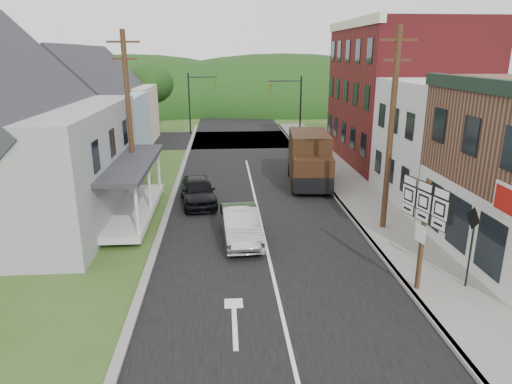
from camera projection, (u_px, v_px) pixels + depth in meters
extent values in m
plane|color=#2D4719|center=(271.00, 267.00, 17.53)|extent=(120.00, 120.00, 0.00)
cube|color=black|center=(253.00, 191.00, 27.07)|extent=(9.00, 90.00, 0.02)
cube|color=black|center=(241.00, 139.00, 43.28)|extent=(60.00, 9.00, 0.02)
cube|color=slate|center=(361.00, 198.00, 25.55)|extent=(2.80, 55.00, 0.15)
cube|color=slate|center=(337.00, 199.00, 25.46)|extent=(0.20, 55.00, 0.15)
cube|color=slate|center=(171.00, 203.00, 24.82)|extent=(0.30, 55.00, 0.12)
cube|color=silver|center=(466.00, 143.00, 24.52)|extent=(8.00, 7.00, 6.50)
cube|color=maroon|center=(402.00, 94.00, 33.07)|extent=(8.00, 12.00, 10.00)
cube|color=#949699|center=(7.00, 166.00, 21.61)|extent=(10.00, 12.00, 5.50)
cube|color=#9BB7D4|center=(92.00, 132.00, 32.24)|extent=(7.00, 8.00, 5.00)
cube|color=beige|center=(113.00, 116.00, 40.79)|extent=(7.00, 8.00, 5.00)
cylinder|color=#472D19|center=(391.00, 134.00, 19.94)|extent=(0.26, 0.26, 9.00)
cube|color=#472D19|center=(399.00, 40.00, 18.80)|extent=(1.60, 0.10, 0.10)
cube|color=#472D19|center=(397.00, 60.00, 19.03)|extent=(1.20, 0.10, 0.10)
cylinder|color=#472D19|center=(130.00, 122.00, 23.39)|extent=(0.26, 0.26, 9.00)
cube|color=#472D19|center=(123.00, 42.00, 22.24)|extent=(1.60, 0.10, 0.10)
cube|color=#472D19|center=(124.00, 59.00, 22.48)|extent=(1.20, 0.10, 0.10)
cylinder|color=black|center=(300.00, 112.00, 39.41)|extent=(0.14, 0.14, 6.00)
cylinder|color=black|center=(285.00, 81.00, 38.55)|extent=(2.80, 0.10, 0.10)
imported|color=olive|center=(271.00, 89.00, 38.67)|extent=(0.16, 0.20, 1.00)
cylinder|color=black|center=(189.00, 104.00, 45.39)|extent=(0.14, 0.14, 6.00)
cylinder|color=black|center=(203.00, 77.00, 44.72)|extent=(2.80, 0.10, 0.10)
imported|color=olive|center=(215.00, 84.00, 45.01)|extent=(0.16, 0.20, 1.00)
cylinder|color=#382616|center=(152.00, 113.00, 46.84)|extent=(0.36, 0.36, 3.92)
ellipsoid|color=black|center=(150.00, 84.00, 45.98)|extent=(4.80, 4.80, 4.08)
ellipsoid|color=black|center=(234.00, 106.00, 69.98)|extent=(90.00, 30.00, 16.00)
imported|color=#B3B3B8|center=(240.00, 225.00, 19.81)|extent=(1.82, 4.45, 1.44)
imported|color=black|center=(198.00, 191.00, 24.61)|extent=(2.32, 4.53, 1.48)
cube|color=black|center=(309.00, 155.00, 28.48)|extent=(2.68, 4.58, 2.89)
cube|color=black|center=(313.00, 174.00, 26.15)|extent=(2.43, 1.80, 1.89)
cube|color=black|center=(313.00, 159.00, 26.10)|extent=(2.19, 1.38, 0.05)
cube|color=black|center=(314.00, 186.00, 25.48)|extent=(2.20, 0.35, 0.90)
cylinder|color=black|center=(294.00, 186.00, 26.49)|extent=(0.36, 0.92, 0.90)
cylinder|color=black|center=(330.00, 187.00, 26.46)|extent=(0.36, 0.92, 0.90)
cylinder|color=black|center=(290.00, 170.00, 30.31)|extent=(0.36, 0.92, 0.90)
cylinder|color=black|center=(322.00, 170.00, 30.27)|extent=(0.36, 0.92, 0.90)
cube|color=#472D19|center=(423.00, 236.00, 15.10)|extent=(0.15, 0.15, 3.86)
cube|color=black|center=(425.00, 201.00, 14.72)|extent=(0.58, 2.15, 0.09)
cube|color=white|center=(442.00, 194.00, 13.86)|extent=(0.17, 0.59, 0.24)
cube|color=white|center=(440.00, 209.00, 14.01)|extent=(0.18, 0.65, 0.61)
cube|color=white|center=(438.00, 224.00, 14.16)|extent=(0.17, 0.59, 0.31)
cube|color=white|center=(425.00, 187.00, 14.56)|extent=(0.17, 0.59, 0.24)
cube|color=white|center=(424.00, 202.00, 14.71)|extent=(0.18, 0.65, 0.61)
cube|color=white|center=(422.00, 216.00, 14.86)|extent=(0.17, 0.59, 0.31)
cube|color=white|center=(410.00, 181.00, 15.27)|extent=(0.17, 0.59, 0.24)
cube|color=white|center=(409.00, 195.00, 15.41)|extent=(0.18, 0.65, 0.61)
cube|color=white|center=(407.00, 209.00, 15.56)|extent=(0.17, 0.59, 0.31)
cube|color=white|center=(420.00, 233.00, 15.03)|extent=(0.14, 0.49, 0.61)
cylinder|color=black|center=(471.00, 250.00, 15.40)|extent=(0.07, 0.07, 2.73)
cube|color=black|center=(473.00, 218.00, 15.06)|extent=(0.04, 0.80, 0.80)
cube|color=yellow|center=(474.00, 218.00, 15.06)|extent=(0.05, 0.72, 0.72)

